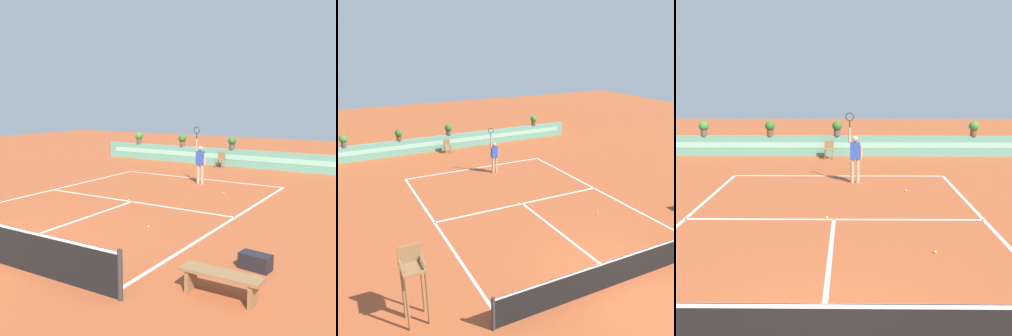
% 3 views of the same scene
% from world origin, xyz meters
% --- Properties ---
extents(ground_plane, '(60.00, 60.00, 0.00)m').
position_xyz_m(ground_plane, '(0.00, 6.00, 0.00)').
color(ground_plane, '#A84C28').
extents(court_lines, '(8.32, 11.94, 0.01)m').
position_xyz_m(court_lines, '(0.00, 6.72, 0.00)').
color(court_lines, white).
rests_on(court_lines, ground).
extents(net, '(8.92, 0.10, 1.00)m').
position_xyz_m(net, '(0.00, 0.00, 0.51)').
color(net, '#333333').
rests_on(net, ground).
extents(back_wall_barrier, '(18.00, 0.21, 1.00)m').
position_xyz_m(back_wall_barrier, '(0.00, 16.39, 0.50)').
color(back_wall_barrier, '#60A88E').
rests_on(back_wall_barrier, ground).
extents(umpire_chair, '(0.60, 0.60, 2.14)m').
position_xyz_m(umpire_chair, '(-6.07, 1.26, 1.34)').
color(umpire_chair, olive).
rests_on(umpire_chair, ground).
extents(ball_kid_chair, '(0.44, 0.44, 0.85)m').
position_xyz_m(ball_kid_chair, '(-0.54, 15.66, 0.48)').
color(ball_kid_chair, olive).
rests_on(ball_kid_chair, ground).
extents(tennis_player, '(0.62, 0.23, 2.58)m').
position_xyz_m(tennis_player, '(0.63, 10.76, 1.05)').
color(tennis_player, tan).
rests_on(tennis_player, ground).
extents(tennis_ball_near_baseline, '(0.07, 0.07, 0.07)m').
position_xyz_m(tennis_ball_near_baseline, '(2.36, 9.46, 0.03)').
color(tennis_ball_near_baseline, '#CCE033').
rests_on(tennis_ball_near_baseline, ground).
extents(tennis_ball_mid_court, '(0.07, 0.07, 0.07)m').
position_xyz_m(tennis_ball_mid_court, '(-0.19, 6.48, 0.03)').
color(tennis_ball_mid_court, '#CCE033').
rests_on(tennis_ball_mid_court, ground).
extents(tennis_ball_by_sideline, '(0.07, 0.07, 0.07)m').
position_xyz_m(tennis_ball_by_sideline, '(2.33, 4.03, 0.03)').
color(tennis_ball_by_sideline, '#CCE033').
rests_on(tennis_ball_by_sideline, ground).
extents(potted_plant_left, '(0.48, 0.48, 0.72)m').
position_xyz_m(potted_plant_left, '(-3.45, 16.39, 1.41)').
color(potted_plant_left, brown).
rests_on(potted_plant_left, back_wall_barrier).
extents(potted_plant_far_left, '(0.48, 0.48, 0.72)m').
position_xyz_m(potted_plant_far_left, '(-6.70, 16.39, 1.41)').
color(potted_plant_far_left, '#514C47').
rests_on(potted_plant_far_left, back_wall_barrier).
extents(potted_plant_centre, '(0.48, 0.48, 0.72)m').
position_xyz_m(potted_plant_centre, '(-0.17, 16.39, 1.41)').
color(potted_plant_centre, '#514C47').
rests_on(potted_plant_centre, back_wall_barrier).
extents(potted_plant_far_right, '(0.48, 0.48, 0.72)m').
position_xyz_m(potted_plant_far_right, '(6.47, 16.39, 1.41)').
color(potted_plant_far_right, brown).
rests_on(potted_plant_far_right, back_wall_barrier).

